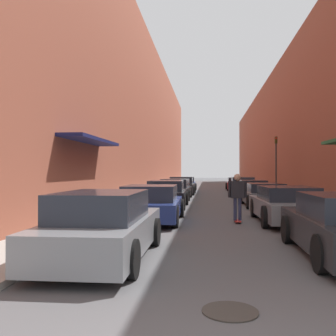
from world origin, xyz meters
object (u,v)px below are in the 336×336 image
(parked_car_right_1, at_px, (286,205))
(skateboarder, at_px, (237,193))
(parked_car_left_1, at_px, (151,204))
(parked_car_left_2, at_px, (167,194))
(parked_car_left_4, at_px, (182,186))
(parked_car_left_5, at_px, (185,184))
(parked_car_left_3, at_px, (176,189))
(parked_car_right_4, at_px, (242,186))
(parked_car_left_0, at_px, (103,227))
(manhole_cover, at_px, (230,311))
(parked_car_right_3, at_px, (253,190))
(traffic_light, at_px, (276,160))
(parked_car_right_5, at_px, (237,184))
(parked_car_right_2, at_px, (264,195))

(parked_car_right_1, height_order, skateboarder, skateboarder)
(parked_car_right_1, bearing_deg, parked_car_left_1, -176.69)
(parked_car_left_2, bearing_deg, parked_car_left_4, 89.95)
(parked_car_left_5, bearing_deg, parked_car_left_4, -89.87)
(parked_car_left_3, xyz_separation_m, parked_car_left_5, (0.03, 9.62, -0.01))
(skateboarder, bearing_deg, parked_car_left_1, -177.63)
(parked_car_left_2, xyz_separation_m, parked_car_right_1, (4.60, -4.89, -0.03))
(parked_car_right_1, relative_size, parked_car_right_4, 0.98)
(parked_car_left_4, xyz_separation_m, parked_car_right_1, (4.59, -15.28, -0.03))
(skateboarder, bearing_deg, parked_car_left_0, -118.53)
(manhole_cover, bearing_deg, parked_car_left_4, 95.41)
(parked_car_left_4, xyz_separation_m, parked_car_right_3, (4.76, -4.37, -0.05))
(parked_car_left_1, relative_size, skateboarder, 2.59)
(traffic_light, bearing_deg, parked_car_left_3, -165.12)
(parked_car_left_2, distance_m, parked_car_right_5, 17.91)
(parked_car_left_2, relative_size, parked_car_right_4, 0.90)
(parked_car_left_4, relative_size, parked_car_left_5, 0.98)
(parked_car_right_5, bearing_deg, traffic_light, -80.26)
(parked_car_right_4, bearing_deg, traffic_light, -65.39)
(parked_car_right_5, bearing_deg, parked_car_right_3, -89.53)
(parked_car_right_3, relative_size, parked_car_right_4, 0.85)
(parked_car_left_4, bearing_deg, parked_car_left_1, -89.91)
(parked_car_right_1, bearing_deg, parked_car_left_2, 133.23)
(parked_car_right_1, relative_size, parked_car_right_2, 0.96)
(parked_car_left_5, distance_m, parked_car_right_5, 5.18)
(parked_car_left_1, bearing_deg, traffic_light, 62.64)
(parked_car_left_3, distance_m, parked_car_right_1, 11.34)
(parked_car_left_5, xyz_separation_m, manhole_cover, (2.24, -28.28, -0.60))
(parked_car_right_4, xyz_separation_m, traffic_light, (1.82, -3.97, 1.86))
(parked_car_left_4, xyz_separation_m, parked_car_right_5, (4.67, 6.90, -0.06))
(parked_car_left_2, height_order, parked_car_right_4, parked_car_right_4)
(parked_car_left_3, bearing_deg, parked_car_left_4, 89.49)
(parked_car_left_0, bearing_deg, traffic_light, 69.97)
(manhole_cover, bearing_deg, parked_car_left_5, 94.54)
(parked_car_left_2, distance_m, parked_car_left_4, 10.39)
(parked_car_left_5, bearing_deg, parked_car_right_4, -40.58)
(skateboarder, bearing_deg, parked_car_right_1, 5.00)
(traffic_light, bearing_deg, parked_car_left_2, -131.81)
(parked_car_right_2, xyz_separation_m, parked_car_right_3, (0.04, 5.02, 0.01))
(parked_car_left_4, bearing_deg, parked_car_left_2, -90.05)
(parked_car_left_1, xyz_separation_m, parked_car_left_2, (-0.03, 5.16, 0.02))
(parked_car_left_3, bearing_deg, parked_car_left_0, -90.18)
(parked_car_right_5, height_order, skateboarder, skateboarder)
(parked_car_left_0, xyz_separation_m, parked_car_left_4, (0.09, 21.04, -0.00))
(parked_car_right_5, distance_m, traffic_light, 10.44)
(parked_car_left_1, xyz_separation_m, parked_car_right_2, (4.69, 6.15, -0.04))
(parked_car_left_2, distance_m, parked_car_left_5, 15.07)
(parked_car_right_1, bearing_deg, parked_car_right_5, 89.80)
(parked_car_right_4, distance_m, skateboarder, 16.26)
(parked_car_left_4, bearing_deg, parked_car_right_3, -42.56)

